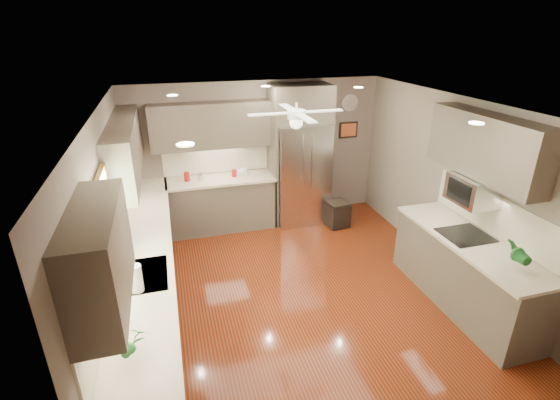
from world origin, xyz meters
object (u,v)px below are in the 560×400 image
canister_b (201,176)px  bowl (243,174)px  soap_bottle (129,257)px  canister_d (234,173)px  microwave (473,190)px  potted_plant_left (136,341)px  stool (337,214)px  paper_towel (136,279)px  potted_plant_right (518,253)px  refrigerator (300,158)px  canister_a (187,176)px

canister_b → bowl: size_ratio=0.62×
soap_bottle → canister_d: bearing=57.1°
canister_b → microwave: microwave is taller
potted_plant_left → microwave: (3.96, 1.13, 0.38)m
microwave → stool: bearing=108.9°
potted_plant_left → bowl: (1.60, 3.89, -0.13)m
canister_d → paper_towel: size_ratio=0.42×
microwave → paper_towel: bearing=-176.8°
soap_bottle → potted_plant_right: potted_plant_right is taller
refrigerator → microwave: bearing=-63.9°
microwave → stool: microwave is taller
potted_plant_left → bowl: size_ratio=1.41×
canister_a → canister_d: 0.80m
refrigerator → stool: size_ratio=5.38×
bowl → microwave: microwave is taller
canister_b → soap_bottle: soap_bottle is taller
potted_plant_right → refrigerator: 3.82m
potted_plant_right → refrigerator: refrigerator is taller
potted_plant_left → soap_bottle: bearing=95.4°
potted_plant_left → stool: (3.20, 3.37, -0.86)m
paper_towel → bowl: bearing=61.2°
stool → canister_b: bearing=167.9°
canister_d → bowl: canister_d is taller
canister_b → paper_towel: paper_towel is taller
potted_plant_left → stool: size_ratio=0.70×
refrigerator → canister_a: bearing=178.3°
refrigerator → soap_bottle: bearing=-139.1°
canister_b → refrigerator: size_ratio=0.06×
potted_plant_right → canister_b: bearing=129.3°
canister_b → canister_d: (0.57, 0.03, -0.01)m
canister_b → paper_towel: (-0.92, -2.96, 0.07)m
microwave → soap_bottle: bearing=175.8°
potted_plant_left → paper_towel: size_ratio=1.03×
potted_plant_left → potted_plant_right: potted_plant_right is taller
microwave → paper_towel: (-4.00, -0.22, -0.40)m
stool → canister_a: bearing=168.2°
canister_b → microwave: bearing=-41.6°
soap_bottle → microwave: 4.13m
canister_b → stool: 2.48m
refrigerator → potted_plant_left: bearing=-124.5°
potted_plant_left → bowl: potted_plant_left is taller
soap_bottle → potted_plant_left: potted_plant_left is taller
refrigerator → microwave: 3.03m
soap_bottle → potted_plant_right: 4.18m
canister_a → canister_b: canister_a is taller
potted_plant_left → canister_a: bearing=80.4°
canister_d → refrigerator: bearing=-2.7°
refrigerator → stool: refrigerator is taller
potted_plant_left → stool: bearing=46.5°
potted_plant_left → potted_plant_right: bearing=3.4°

